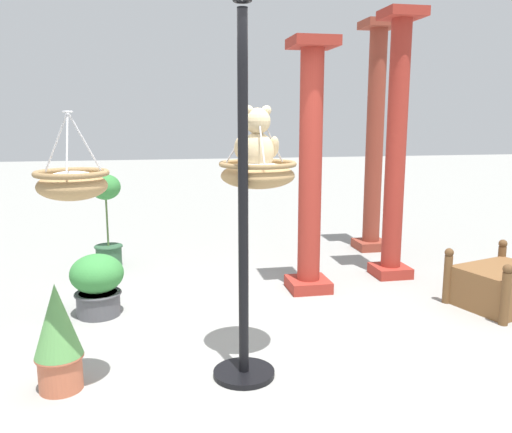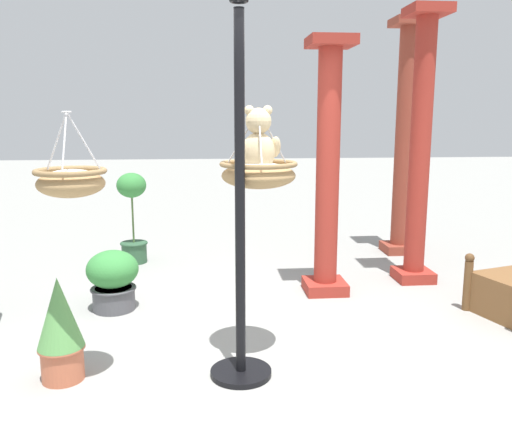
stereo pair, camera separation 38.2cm
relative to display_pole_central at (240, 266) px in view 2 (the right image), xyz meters
The scene contains 11 objects.
ground_plane 0.83m from the display_pole_central, 56.01° to the left, with size 40.00×40.00×0.00m, color gray.
display_pole_central is the anchor object (origin of this frame).
hanging_basket_with_teddy 0.68m from the display_pole_central, 59.04° to the left, with size 0.56×0.56×0.56m.
teddy_bear 0.88m from the display_pole_central, 61.22° to the left, with size 0.33×0.29×0.48m.
hanging_basket_left_high 1.25m from the display_pole_central, behind, with size 0.45×0.45×0.54m.
greenhouse_pillar_left 3.02m from the display_pole_central, 44.84° to the left, with size 0.42×0.42×2.97m.
greenhouse_pillar_right 2.09m from the display_pole_central, 60.42° to the left, with size 0.45×0.45×2.60m.
greenhouse_pillar_far_back 4.16m from the display_pole_central, 54.49° to the left, with size 0.44×0.44×3.07m.
potted_plant_fern_front 1.89m from the display_pole_central, 128.30° to the left, with size 0.49×0.49×0.58m.
potted_plant_flowering_red 1.33m from the display_pole_central, behind, with size 0.32×0.32×0.75m.
potted_plant_tall_leafy 3.35m from the display_pole_central, 110.33° to the left, with size 0.37×0.37×1.15m.
Camera 2 is at (-0.33, -3.71, 1.83)m, focal length 37.29 mm.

